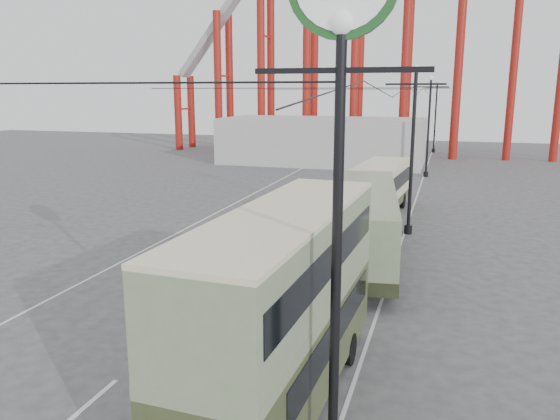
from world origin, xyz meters
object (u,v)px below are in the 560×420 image
(double_decker_bus, at_px, (285,300))
(pedestrian, at_px, (242,265))
(lamp_post_near, at_px, (340,96))
(single_decker_green, at_px, (364,222))
(single_decker_cream, at_px, (377,188))

(double_decker_bus, height_order, pedestrian, double_decker_bus)
(lamp_post_near, relative_size, pedestrian, 6.95)
(single_decker_green, xyz_separation_m, pedestrian, (-4.42, -4.40, -1.19))
(single_decker_green, distance_m, pedestrian, 6.34)
(lamp_post_near, relative_size, single_decker_green, 0.86)
(double_decker_bus, xyz_separation_m, pedestrian, (-4.36, 8.25, -2.11))
(lamp_post_near, height_order, pedestrian, lamp_post_near)
(single_decker_green, bearing_deg, single_decker_cream, 86.15)
(lamp_post_near, distance_m, single_decker_cream, 26.04)
(single_decker_green, bearing_deg, lamp_post_near, -91.21)
(lamp_post_near, height_order, single_decker_cream, lamp_post_near)
(lamp_post_near, bearing_deg, double_decker_bus, 126.32)
(lamp_post_near, xyz_separation_m, double_decker_bus, (-1.73, 2.36, -4.98))
(single_decker_cream, xyz_separation_m, pedestrian, (-3.75, -14.61, -1.05))
(lamp_post_near, bearing_deg, single_decker_green, 96.36)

